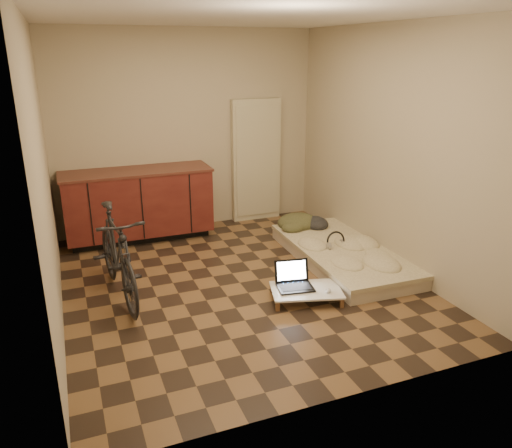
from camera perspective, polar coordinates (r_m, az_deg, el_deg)
name	(u,v)px	position (r m, az deg, el deg)	size (l,w,h in m)	color
room_shell	(238,161)	(4.86, -2.03, 7.20)	(3.50, 4.00, 2.60)	brown
cabinets	(138,204)	(6.51, -13.28, 2.22)	(1.84, 0.62, 0.91)	black
appliance_panel	(256,161)	(7.06, 0.00, 7.25)	(0.70, 0.10, 1.70)	beige
bicycle	(117,250)	(4.98, -15.62, -2.86)	(0.45, 1.54, 1.00)	black
futon	(342,254)	(5.86, 9.85, -3.41)	(1.01, 2.03, 0.17)	#C0B29A
clothing_pile	(303,217)	(6.43, 5.34, 0.76)	(0.57, 0.47, 0.23)	#3C3E24
headphones	(336,240)	(5.79, 9.10, -1.84)	(0.25, 0.23, 0.17)	black
lap_desk	(306,291)	(4.92, 5.76, -7.58)	(0.77, 0.60, 0.11)	brown
laptop	(294,281)	(4.95, 4.36, -6.57)	(0.39, 0.36, 0.24)	black
mouse	(328,291)	(4.88, 8.26, -7.56)	(0.05, 0.09, 0.03)	silver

